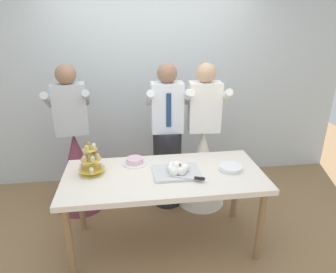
{
  "coord_description": "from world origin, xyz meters",
  "views": [
    {
      "loc": [
        -0.28,
        -2.31,
        2.06
      ],
      "look_at": [
        0.06,
        0.15,
        1.07
      ],
      "focal_mm": 31.37,
      "sensor_mm": 36.0,
      "label": 1
    }
  ],
  "objects_px": {
    "dessert_table": "(164,181)",
    "person_guest": "(77,161)",
    "main_cake_tray": "(177,170)",
    "plate_stack": "(230,168)",
    "person_groom": "(167,145)",
    "person_bride": "(202,158)",
    "round_cake": "(135,161)",
    "cupcake_stand": "(91,161)"
  },
  "relations": [
    {
      "from": "cupcake_stand",
      "to": "plate_stack",
      "type": "distance_m",
      "value": 1.27
    },
    {
      "from": "cupcake_stand",
      "to": "round_cake",
      "type": "height_order",
      "value": "cupcake_stand"
    },
    {
      "from": "person_groom",
      "to": "person_bride",
      "type": "xyz_separation_m",
      "value": [
        0.4,
        -0.03,
        -0.16
      ]
    },
    {
      "from": "cupcake_stand",
      "to": "plate_stack",
      "type": "bearing_deg",
      "value": -4.65
    },
    {
      "from": "cupcake_stand",
      "to": "person_groom",
      "type": "distance_m",
      "value": 0.98
    },
    {
      "from": "plate_stack",
      "to": "person_guest",
      "type": "xyz_separation_m",
      "value": [
        -1.52,
        0.78,
        -0.21
      ]
    },
    {
      "from": "plate_stack",
      "to": "round_cake",
      "type": "relative_size",
      "value": 0.9
    },
    {
      "from": "main_cake_tray",
      "to": "round_cake",
      "type": "height_order",
      "value": "main_cake_tray"
    },
    {
      "from": "round_cake",
      "to": "person_guest",
      "type": "height_order",
      "value": "person_guest"
    },
    {
      "from": "dessert_table",
      "to": "person_bride",
      "type": "relative_size",
      "value": 1.08
    },
    {
      "from": "person_groom",
      "to": "person_bride",
      "type": "distance_m",
      "value": 0.44
    },
    {
      "from": "main_cake_tray",
      "to": "round_cake",
      "type": "relative_size",
      "value": 1.78
    },
    {
      "from": "cupcake_stand",
      "to": "round_cake",
      "type": "relative_size",
      "value": 1.27
    },
    {
      "from": "cupcake_stand",
      "to": "person_groom",
      "type": "bearing_deg",
      "value": 38.16
    },
    {
      "from": "dessert_table",
      "to": "main_cake_tray",
      "type": "height_order",
      "value": "main_cake_tray"
    },
    {
      "from": "main_cake_tray",
      "to": "person_guest",
      "type": "distance_m",
      "value": 1.31
    },
    {
      "from": "person_bride",
      "to": "person_guest",
      "type": "height_order",
      "value": "same"
    },
    {
      "from": "plate_stack",
      "to": "person_bride",
      "type": "distance_m",
      "value": 0.71
    },
    {
      "from": "main_cake_tray",
      "to": "person_bride",
      "type": "bearing_deg",
      "value": 59.01
    },
    {
      "from": "dessert_table",
      "to": "person_bride",
      "type": "xyz_separation_m",
      "value": [
        0.53,
        0.66,
        -0.12
      ]
    },
    {
      "from": "person_groom",
      "to": "person_bride",
      "type": "bearing_deg",
      "value": -4.8
    },
    {
      "from": "dessert_table",
      "to": "person_groom",
      "type": "distance_m",
      "value": 0.71
    },
    {
      "from": "main_cake_tray",
      "to": "plate_stack",
      "type": "height_order",
      "value": "main_cake_tray"
    },
    {
      "from": "main_cake_tray",
      "to": "person_groom",
      "type": "height_order",
      "value": "person_groom"
    },
    {
      "from": "main_cake_tray",
      "to": "plate_stack",
      "type": "relative_size",
      "value": 1.98
    },
    {
      "from": "cupcake_stand",
      "to": "person_bride",
      "type": "xyz_separation_m",
      "value": [
        1.17,
        0.57,
        -0.31
      ]
    },
    {
      "from": "person_bride",
      "to": "plate_stack",
      "type": "bearing_deg",
      "value": -82.18
    },
    {
      "from": "dessert_table",
      "to": "round_cake",
      "type": "bearing_deg",
      "value": 136.31
    },
    {
      "from": "main_cake_tray",
      "to": "person_bride",
      "type": "relative_size",
      "value": 0.26
    },
    {
      "from": "cupcake_stand",
      "to": "main_cake_tray",
      "type": "distance_m",
      "value": 0.77
    },
    {
      "from": "plate_stack",
      "to": "dessert_table",
      "type": "bearing_deg",
      "value": 179.59
    },
    {
      "from": "dessert_table",
      "to": "plate_stack",
      "type": "height_order",
      "value": "plate_stack"
    },
    {
      "from": "person_bride",
      "to": "person_guest",
      "type": "xyz_separation_m",
      "value": [
        -1.43,
        0.11,
        0.0
      ]
    },
    {
      "from": "main_cake_tray",
      "to": "person_groom",
      "type": "bearing_deg",
      "value": 89.58
    },
    {
      "from": "main_cake_tray",
      "to": "round_cake",
      "type": "bearing_deg",
      "value": 144.99
    },
    {
      "from": "round_cake",
      "to": "person_bride",
      "type": "xyz_separation_m",
      "value": [
        0.78,
        0.42,
        -0.22
      ]
    },
    {
      "from": "dessert_table",
      "to": "person_guest",
      "type": "relative_size",
      "value": 1.08
    },
    {
      "from": "dessert_table",
      "to": "main_cake_tray",
      "type": "bearing_deg",
      "value": -8.31
    },
    {
      "from": "person_groom",
      "to": "person_bride",
      "type": "relative_size",
      "value": 1.0
    },
    {
      "from": "main_cake_tray",
      "to": "person_guest",
      "type": "xyz_separation_m",
      "value": [
        -1.02,
        0.79,
        -0.23
      ]
    },
    {
      "from": "person_bride",
      "to": "round_cake",
      "type": "bearing_deg",
      "value": -151.67
    },
    {
      "from": "round_cake",
      "to": "person_guest",
      "type": "xyz_separation_m",
      "value": [
        -0.65,
        0.53,
        -0.22
      ]
    }
  ]
}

